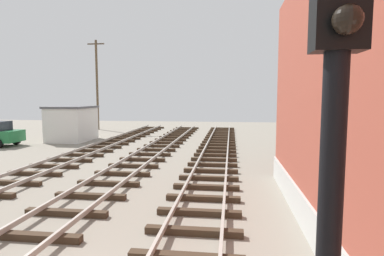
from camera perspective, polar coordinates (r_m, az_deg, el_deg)
signal_mast at (r=2.53m, az=24.26°, el=-3.64°), size 0.36×0.40×4.91m
control_hut at (r=26.88m, az=-20.92°, el=0.80°), size 3.00×3.80×2.76m
utility_pole_far at (r=35.14m, az=-16.82°, el=7.73°), size 1.80×0.24×9.42m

